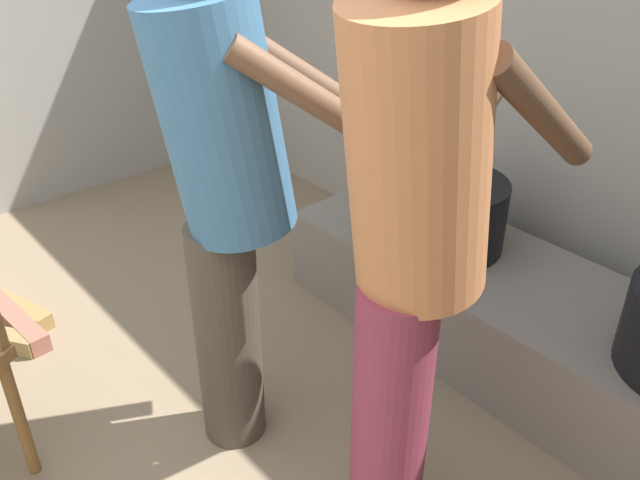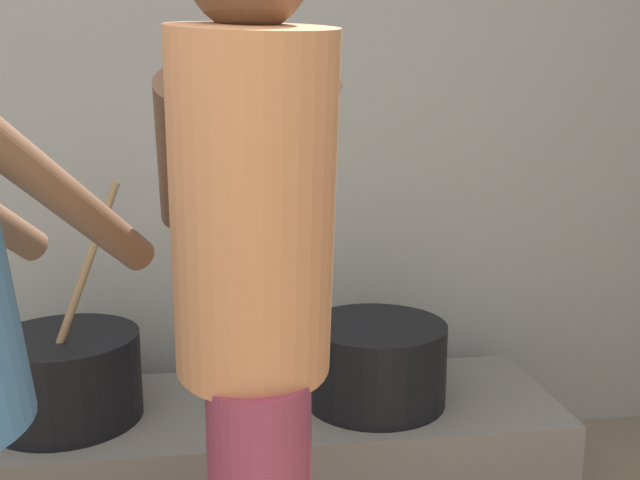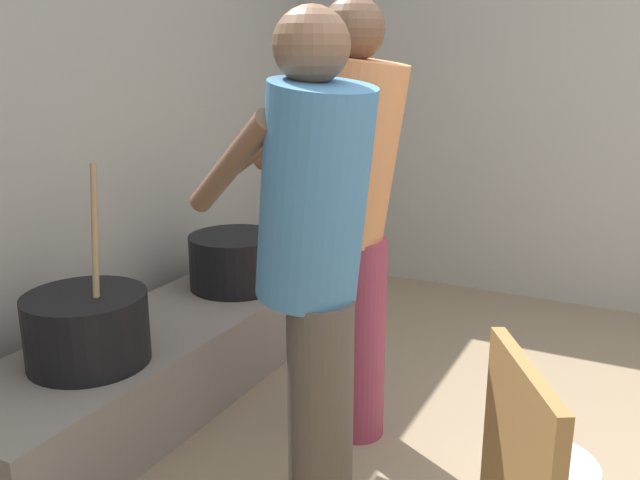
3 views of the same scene
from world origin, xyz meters
name	(u,v)px [view 2 (image 2 of 3)]	position (x,y,z in m)	size (l,w,h in m)	color
block_enclosure_rear	(135,156)	(0.00, 2.54, 1.10)	(4.94, 0.20, 2.21)	#9E998E
hearth_ledge	(228,456)	(0.30, 2.02, 0.18)	(2.12, 0.60, 0.35)	slate
cooking_pot_main	(66,376)	(-0.17, 2.00, 0.48)	(0.45, 0.45, 0.72)	black
cooking_pot_secondary	(375,363)	(0.78, 1.99, 0.48)	(0.45, 0.45, 0.26)	black
cook_in_orange_shirt	(255,299)	(0.36, 1.19, 0.95)	(0.37, 0.70, 1.65)	#8C3347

